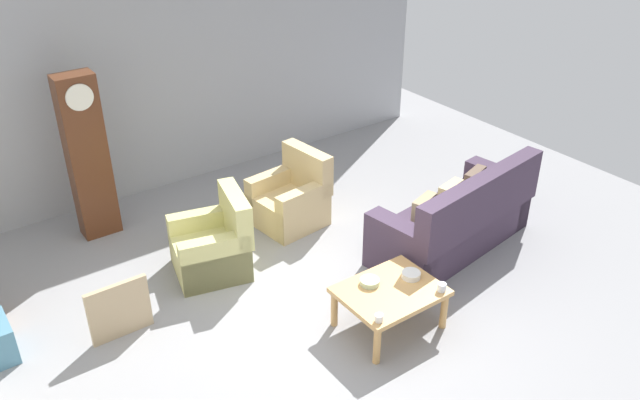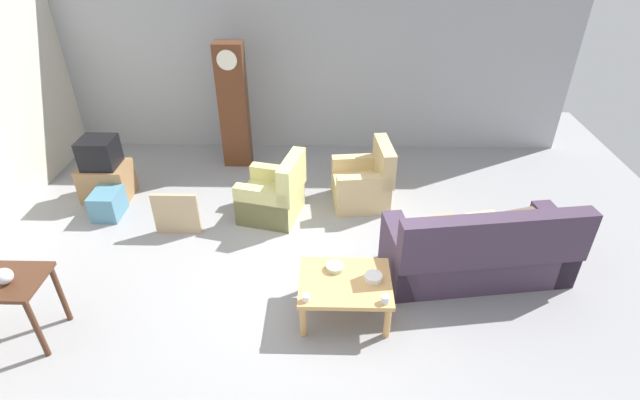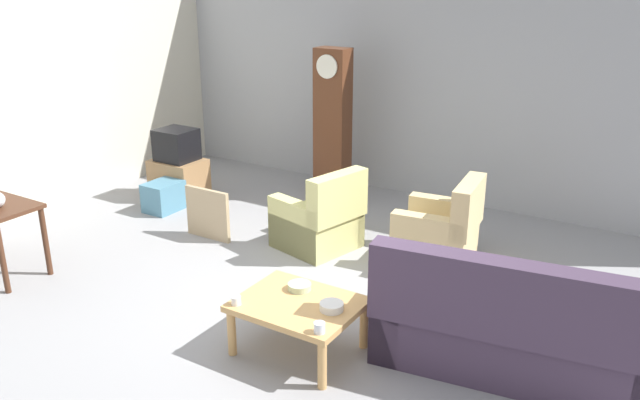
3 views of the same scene
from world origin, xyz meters
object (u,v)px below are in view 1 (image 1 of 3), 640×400
object	(u,v)px
grandfather_clock	(88,157)
bowl_white_stacked	(411,275)
armchair_olive_far	(291,200)
framed_picture_leaning	(119,310)
coffee_table_wood	(390,295)
armchair_olive_near	(214,247)
couch_floral	(456,221)
cup_white_porcelain	(379,318)
cup_blue_rimmed	(442,287)
bowl_shallow_green	(370,282)

from	to	relation	value
grandfather_clock	bowl_white_stacked	world-z (taller)	grandfather_clock
armchair_olive_far	bowl_white_stacked	xyz separation A→B (m)	(-0.03, -2.19, 0.17)
framed_picture_leaning	coffee_table_wood	bearing A→B (deg)	-32.78
armchair_olive_near	couch_floral	bearing A→B (deg)	-25.94
grandfather_clock	cup_white_porcelain	size ratio (longest dim) A/B	25.47
armchair_olive_far	grandfather_clock	xyz separation A→B (m)	(-2.02, 1.17, 0.70)
armchair_olive_far	framed_picture_leaning	bearing A→B (deg)	-161.92
cup_blue_rimmed	coffee_table_wood	bearing A→B (deg)	142.16
armchair_olive_far	cup_white_porcelain	distance (m)	2.61
bowl_white_stacked	grandfather_clock	bearing A→B (deg)	120.69
cup_blue_rimmed	framed_picture_leaning	bearing A→B (deg)	146.42
couch_floral	armchair_olive_far	world-z (taller)	couch_floral
cup_white_porcelain	bowl_white_stacked	distance (m)	0.75
coffee_table_wood	cup_blue_rimmed	xyz separation A→B (m)	(0.38, -0.30, 0.10)
armchair_olive_near	bowl_shallow_green	xyz separation A→B (m)	(0.83, -1.66, 0.17)
armchair_olive_near	cup_white_porcelain	world-z (taller)	armchair_olive_near
couch_floral	cup_white_porcelain	xyz separation A→B (m)	(-1.94, -0.92, 0.13)
coffee_table_wood	framed_picture_leaning	distance (m)	2.59
cup_blue_rimmed	armchair_olive_far	bearing A→B (deg)	91.51
couch_floral	cup_white_porcelain	world-z (taller)	couch_floral
armchair_olive_near	cup_white_porcelain	bearing A→B (deg)	-75.52
cup_blue_rimmed	bowl_shallow_green	bearing A→B (deg)	135.63
armchair_olive_far	coffee_table_wood	world-z (taller)	armchair_olive_far
armchair_olive_far	armchair_olive_near	bearing A→B (deg)	-163.48
coffee_table_wood	bowl_shallow_green	size ratio (longest dim) A/B	4.97
framed_picture_leaning	bowl_white_stacked	size ratio (longest dim) A/B	3.20
coffee_table_wood	grandfather_clock	world-z (taller)	grandfather_clock
grandfather_clock	cup_blue_rimmed	xyz separation A→B (m)	(2.09, -3.69, -0.52)
couch_floral	framed_picture_leaning	bearing A→B (deg)	168.30
framed_picture_leaning	armchair_olive_far	bearing A→B (deg)	18.08
bowl_shallow_green	couch_floral	bearing A→B (deg)	15.11
cup_white_porcelain	cup_blue_rimmed	xyz separation A→B (m)	(0.78, -0.01, 0.00)
grandfather_clock	bowl_shallow_green	xyz separation A→B (m)	(1.60, -3.21, -0.53)
couch_floral	armchair_olive_near	xyz separation A→B (m)	(-2.49, 1.21, -0.05)
armchair_olive_near	bowl_shallow_green	world-z (taller)	armchair_olive_near
grandfather_clock	cup_blue_rimmed	size ratio (longest dim) A/B	23.70
couch_floral	bowl_white_stacked	xyz separation A→B (m)	(-1.26, -0.60, 0.12)
grandfather_clock	armchair_olive_near	bearing A→B (deg)	-63.81
cup_blue_rimmed	bowl_shallow_green	world-z (taller)	cup_blue_rimmed
coffee_table_wood	cup_white_porcelain	bearing A→B (deg)	-143.27
framed_picture_leaning	cup_white_porcelain	xyz separation A→B (m)	(1.79, -1.69, 0.19)
armchair_olive_near	bowl_shallow_green	size ratio (longest dim) A/B	4.89
armchair_olive_near	coffee_table_wood	xyz separation A→B (m)	(0.94, -1.84, 0.08)
framed_picture_leaning	bowl_shallow_green	world-z (taller)	framed_picture_leaning
armchair_olive_far	grandfather_clock	bearing A→B (deg)	149.87
bowl_white_stacked	couch_floral	bearing A→B (deg)	25.47
grandfather_clock	bowl_white_stacked	distance (m)	3.94
cup_blue_rimmed	cup_white_porcelain	bearing A→B (deg)	179.51
couch_floral	armchair_olive_near	distance (m)	2.77
coffee_table_wood	grandfather_clock	size ratio (longest dim) A/B	0.48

